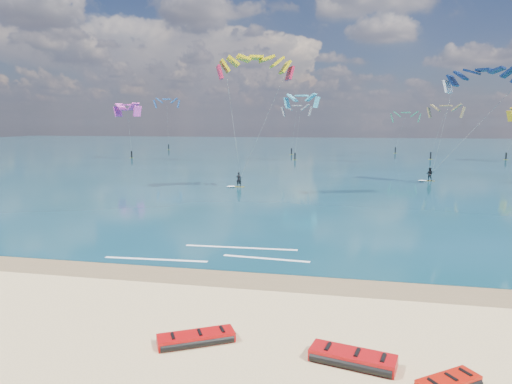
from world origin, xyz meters
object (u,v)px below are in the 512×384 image
at_px(packed_kite_left, 196,343).
at_px(kitesurfer_far, 457,120).
at_px(kitesurfer_main, 247,117).
at_px(packed_kite_mid, 352,364).

bearing_deg(packed_kite_left, kitesurfer_far, 39.71).
height_order(packed_kite_left, kitesurfer_far, kitesurfer_far).
xyz_separation_m(packed_kite_left, kitesurfer_far, (16.96, 43.05, 7.43)).
bearing_deg(packed_kite_left, kitesurfer_main, 70.80).
bearing_deg(kitesurfer_main, packed_kite_left, -81.12).
bearing_deg(packed_kite_mid, packed_kite_left, -170.76).
distance_m(packed_kite_left, kitesurfer_far, 46.86).
xyz_separation_m(packed_kite_left, kitesurfer_main, (-5.60, 33.19, 7.73)).
bearing_deg(packed_kite_mid, kitesurfer_main, 120.59).
height_order(packed_kite_mid, kitesurfer_far, kitesurfer_far).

